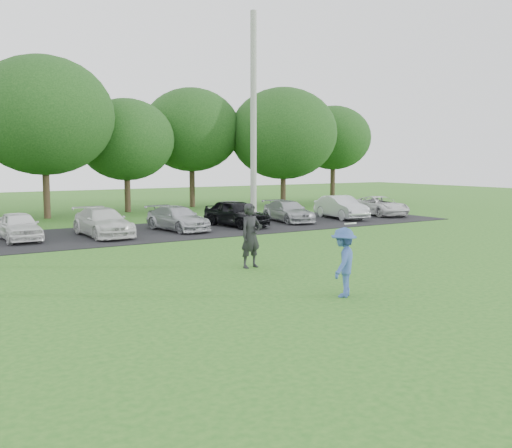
{
  "coord_description": "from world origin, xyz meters",
  "views": [
    {
      "loc": [
        -8.67,
        -10.38,
        3.14
      ],
      "look_at": [
        0.0,
        3.5,
        1.3
      ],
      "focal_mm": 40.0,
      "sensor_mm": 36.0,
      "label": 1
    }
  ],
  "objects": [
    {
      "name": "camera_bystander",
      "position": [
        -0.07,
        3.67,
        0.95
      ],
      "size": [
        0.75,
        0.54,
        1.89
      ],
      "color": "black",
      "rests_on": "ground"
    },
    {
      "name": "parking_lot",
      "position": [
        0.0,
        13.0,
        0.01
      ],
      "size": [
        32.0,
        6.5,
        0.03
      ],
      "primitive_type": "cube",
      "color": "black",
      "rests_on": "ground"
    },
    {
      "name": "utility_pole",
      "position": [
        5.02,
        11.75,
        4.86
      ],
      "size": [
        0.28,
        0.28,
        9.71
      ],
      "primitive_type": "cylinder",
      "color": "#9F9F9A",
      "rests_on": "ground"
    },
    {
      "name": "frisbee_player",
      "position": [
        -0.12,
        -0.5,
        0.8
      ],
      "size": [
        1.19,
        1.09,
        1.74
      ],
      "color": "#37559D",
      "rests_on": "ground"
    },
    {
      "name": "ground",
      "position": [
        0.0,
        0.0,
        0.0
      ],
      "size": [
        100.0,
        100.0,
        0.0
      ],
      "primitive_type": "plane",
      "color": "#28661D",
      "rests_on": "ground"
    },
    {
      "name": "tree_row",
      "position": [
        1.51,
        22.76,
        4.91
      ],
      "size": [
        42.39,
        9.85,
        8.64
      ],
      "color": "#38281C",
      "rests_on": "ground"
    },
    {
      "name": "parked_cars",
      "position": [
        0.62,
        12.93,
        0.61
      ],
      "size": [
        30.64,
        4.64,
        1.26
      ],
      "color": "black",
      "rests_on": "parking_lot"
    }
  ]
}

